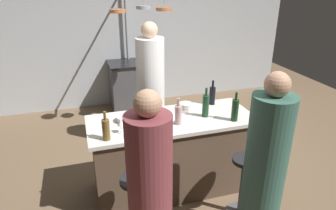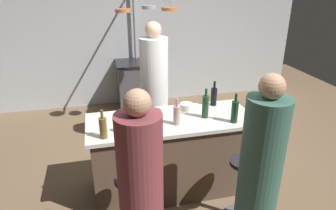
# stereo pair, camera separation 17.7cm
# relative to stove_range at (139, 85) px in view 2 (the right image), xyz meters

# --- Properties ---
(ground_plane) EXTENTS (9.00, 9.00, 0.00)m
(ground_plane) POSITION_rel_stove_range_xyz_m (0.00, -2.45, -0.45)
(ground_plane) COLOR brown
(back_wall) EXTENTS (6.40, 0.16, 2.60)m
(back_wall) POSITION_rel_stove_range_xyz_m (0.00, 0.40, 0.85)
(back_wall) COLOR #B2B7BC
(back_wall) RESTS_ON ground_plane
(kitchen_island) EXTENTS (1.80, 0.72, 0.90)m
(kitchen_island) POSITION_rel_stove_range_xyz_m (0.00, -2.45, 0.01)
(kitchen_island) COLOR brown
(kitchen_island) RESTS_ON ground_plane
(stove_range) EXTENTS (0.80, 0.64, 0.89)m
(stove_range) POSITION_rel_stove_range_xyz_m (0.00, 0.00, 0.00)
(stove_range) COLOR #47474C
(stove_range) RESTS_ON ground_plane
(chef) EXTENTS (0.38, 0.38, 1.79)m
(chef) POSITION_rel_stove_range_xyz_m (0.01, -1.44, 0.38)
(chef) COLOR white
(chef) RESTS_ON ground_plane
(bar_stool_left) EXTENTS (0.28, 0.28, 0.68)m
(bar_stool_left) POSITION_rel_stove_range_xyz_m (-0.54, -3.07, -0.07)
(bar_stool_left) COLOR #4C4C51
(bar_stool_left) RESTS_ON ground_plane
(guest_left) EXTENTS (0.34, 0.34, 1.63)m
(guest_left) POSITION_rel_stove_range_xyz_m (-0.48, -3.42, 0.31)
(guest_left) COLOR brown
(guest_left) RESTS_ON ground_plane
(bar_stool_right) EXTENTS (0.28, 0.28, 0.68)m
(bar_stool_right) POSITION_rel_stove_range_xyz_m (0.56, -3.07, -0.07)
(bar_stool_right) COLOR #4C4C51
(bar_stool_right) RESTS_ON ground_plane
(guest_right) EXTENTS (0.35, 0.35, 1.67)m
(guest_right) POSITION_rel_stove_range_xyz_m (0.52, -3.43, 0.33)
(guest_right) COLOR #33594C
(guest_right) RESTS_ON ground_plane
(overhead_pot_rack) EXTENTS (0.88, 1.38, 2.17)m
(overhead_pot_rack) POSITION_rel_stove_range_xyz_m (0.02, -0.48, 1.21)
(overhead_pot_rack) COLOR gray
(overhead_pot_rack) RESTS_ON ground_plane
(pepper_mill) EXTENTS (0.05, 0.05, 0.21)m
(pepper_mill) POSITION_rel_stove_range_xyz_m (-0.24, -2.69, 0.56)
(pepper_mill) COLOR #382319
(pepper_mill) RESTS_ON kitchen_island
(wine_bottle_red) EXTENTS (0.07, 0.07, 0.32)m
(wine_bottle_red) POSITION_rel_stove_range_xyz_m (0.62, -2.68, 0.58)
(wine_bottle_red) COLOR #143319
(wine_bottle_red) RESTS_ON kitchen_island
(wine_bottle_green) EXTENTS (0.07, 0.07, 0.33)m
(wine_bottle_green) POSITION_rel_stove_range_xyz_m (0.37, -2.49, 0.58)
(wine_bottle_green) COLOR #193D23
(wine_bottle_green) RESTS_ON kitchen_island
(wine_bottle_rose) EXTENTS (0.07, 0.07, 0.29)m
(wine_bottle_rose) POSITION_rel_stove_range_xyz_m (0.02, -2.58, 0.56)
(wine_bottle_rose) COLOR #B78C8E
(wine_bottle_rose) RESTS_ON kitchen_island
(wine_bottle_amber) EXTENTS (0.07, 0.07, 0.29)m
(wine_bottle_amber) POSITION_rel_stove_range_xyz_m (-0.72, -2.70, 0.56)
(wine_bottle_amber) COLOR brown
(wine_bottle_amber) RESTS_ON kitchen_island
(wine_bottle_dark) EXTENTS (0.07, 0.07, 0.30)m
(wine_bottle_dark) POSITION_rel_stove_range_xyz_m (0.58, -2.20, 0.57)
(wine_bottle_dark) COLOR black
(wine_bottle_dark) RESTS_ON kitchen_island
(wine_glass_by_chef) EXTENTS (0.07, 0.07, 0.15)m
(wine_glass_by_chef) POSITION_rel_stove_range_xyz_m (-0.57, -2.60, 0.56)
(wine_glass_by_chef) COLOR silver
(wine_glass_by_chef) RESTS_ON kitchen_island
(wine_glass_near_left_guest) EXTENTS (0.07, 0.07, 0.15)m
(wine_glass_near_left_guest) POSITION_rel_stove_range_xyz_m (-0.21, -2.57, 0.56)
(wine_glass_near_left_guest) COLOR silver
(wine_glass_near_left_guest) RESTS_ON kitchen_island
(mixing_bowl_steel) EXTENTS (0.19, 0.19, 0.06)m
(mixing_bowl_steel) POSITION_rel_stove_range_xyz_m (-0.49, -2.36, 0.48)
(mixing_bowl_steel) COLOR #B7B7BC
(mixing_bowl_steel) RESTS_ON kitchen_island
(mixing_bowl_ceramic) EXTENTS (0.15, 0.15, 0.08)m
(mixing_bowl_ceramic) POSITION_rel_stove_range_xyz_m (0.23, -2.26, 0.49)
(mixing_bowl_ceramic) COLOR silver
(mixing_bowl_ceramic) RESTS_ON kitchen_island
(mixing_bowl_wooden) EXTENTS (0.19, 0.19, 0.06)m
(mixing_bowl_wooden) POSITION_rel_stove_range_xyz_m (-0.17, -2.32, 0.48)
(mixing_bowl_wooden) COLOR brown
(mixing_bowl_wooden) RESTS_ON kitchen_island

